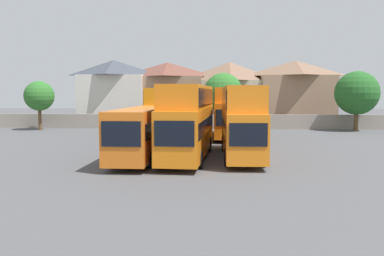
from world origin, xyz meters
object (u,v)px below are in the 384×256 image
(bus_4, at_px, (161,110))
(tree_behind_wall, at_px, (39,96))
(house_terrace_far_right, at_px, (295,92))
(bus_6, at_px, (230,110))
(house_terrace_left, at_px, (114,92))
(bus_5, at_px, (198,118))
(tree_right_of_lot, at_px, (357,93))
(bus_1, at_px, (142,130))
(tree_left_of_lot, at_px, (223,92))
(bus_2, at_px, (189,118))
(house_terrace_centre, at_px, (168,93))
(house_terrace_right, at_px, (229,92))
(bus_3, at_px, (241,118))

(bus_4, xyz_separation_m, tree_behind_wall, (-15.66, 6.56, 1.32))
(house_terrace_far_right, bearing_deg, bus_6, -118.89)
(bus_4, height_order, house_terrace_left, house_terrace_left)
(bus_5, bearing_deg, bus_6, 93.68)
(bus_4, distance_m, tree_right_of_lot, 23.60)
(bus_1, xyz_separation_m, house_terrace_far_right, (16.47, 31.20, 2.66))
(house_terrace_far_right, xyz_separation_m, tree_left_of_lot, (-10.42, -5.44, -0.06))
(house_terrace_far_right, height_order, tree_left_of_lot, house_terrace_far_right)
(bus_2, relative_size, tree_left_of_lot, 1.66)
(bus_2, xyz_separation_m, house_terrace_centre, (-5.12, 31.43, 1.73))
(bus_4, distance_m, tree_left_of_lot, 13.87)
(bus_6, xyz_separation_m, tree_behind_wall, (-22.72, 7.16, 1.30))
(house_terrace_right, relative_size, tree_left_of_lot, 1.51)
(bus_4, xyz_separation_m, house_terrace_left, (-9.03, 16.64, 1.90))
(bus_2, distance_m, house_terrace_right, 32.08)
(house_terrace_centre, relative_size, tree_right_of_lot, 1.50)
(bus_3, xyz_separation_m, tree_behind_wall, (-23.05, 19.74, 1.33))
(tree_left_of_lot, distance_m, tree_right_of_lot, 16.31)
(bus_4, bearing_deg, tree_left_of_lot, 146.96)
(bus_3, xyz_separation_m, house_terrace_left, (-16.42, 29.83, 1.91))
(tree_behind_wall, distance_m, tree_right_of_lot, 37.97)
(bus_4, distance_m, bus_6, 7.08)
(house_terrace_far_right, height_order, tree_right_of_lot, house_terrace_far_right)
(bus_1, distance_m, house_terrace_far_right, 35.38)
(bus_4, relative_size, tree_behind_wall, 1.79)
(bus_5, xyz_separation_m, tree_left_of_lot, (2.77, 12.76, 2.56))
(tree_left_of_lot, bearing_deg, bus_5, -102.26)
(bus_6, relative_size, tree_right_of_lot, 1.55)
(bus_3, distance_m, tree_behind_wall, 30.38)
(bus_4, relative_size, bus_5, 0.98)
(bus_5, relative_size, house_terrace_centre, 1.02)
(bus_6, bearing_deg, house_terrace_far_right, 154.08)
(house_terrace_left, bearing_deg, bus_6, -46.98)
(tree_left_of_lot, bearing_deg, house_terrace_centre, 144.29)
(bus_3, distance_m, tree_right_of_lot, 25.60)
(house_terrace_far_right, bearing_deg, house_terrace_left, -178.12)
(bus_3, relative_size, house_terrace_centre, 1.02)
(house_terrace_left, relative_size, house_terrace_centre, 0.91)
(house_terrace_left, bearing_deg, house_terrace_far_right, 1.88)
(house_terrace_far_right, bearing_deg, bus_3, -107.47)
(bus_3, bearing_deg, tree_right_of_lot, 143.84)
(house_terrace_right, bearing_deg, house_terrace_left, -174.81)
(bus_5, xyz_separation_m, house_terrace_centre, (-5.22, 18.51, 2.52))
(bus_2, relative_size, house_terrace_far_right, 1.12)
(tree_behind_wall, bearing_deg, bus_5, -20.41)
(bus_6, relative_size, tree_behind_wall, 1.85)
(bus_2, relative_size, tree_behind_wall, 1.99)
(tree_right_of_lot, bearing_deg, bus_1, -135.62)
(tree_left_of_lot, bearing_deg, house_terrace_far_right, 27.58)
(bus_6, bearing_deg, bus_3, 4.48)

